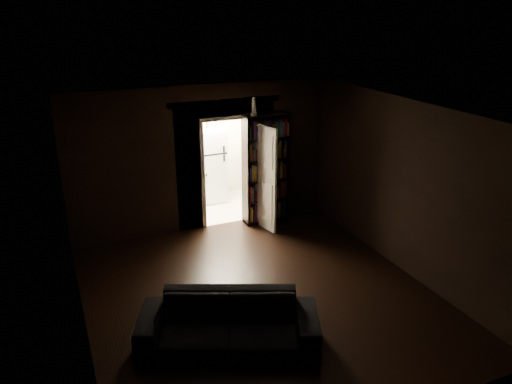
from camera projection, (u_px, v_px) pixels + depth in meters
The scene contains 9 objects.
ground at pixel (260, 296), 7.55m from camera, with size 5.50×5.50×0.00m, color black.
room_walls at pixel (232, 170), 7.87m from camera, with size 5.02×5.61×2.84m.
kitchen_alcove at pixel (208, 151), 10.63m from camera, with size 2.20×1.80×2.60m.
sofa at pixel (229, 316), 6.31m from camera, with size 2.27×0.98×0.87m, color black.
bookshelf at pixel (266, 169), 9.81m from camera, with size 0.90×0.32×2.20m, color black.
refrigerator at pixel (207, 165), 10.98m from camera, with size 0.74×0.68×1.65m, color white.
door at pixel (262, 177), 9.57m from camera, with size 0.85×0.05×2.05m, color white.
figurine at pixel (254, 106), 9.28m from camera, with size 0.11×0.11×0.34m, color white.
bottles at pixel (207, 122), 10.63m from camera, with size 0.63×0.08×0.26m, color black.
Camera 1 is at (-2.65, -5.94, 4.14)m, focal length 35.00 mm.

